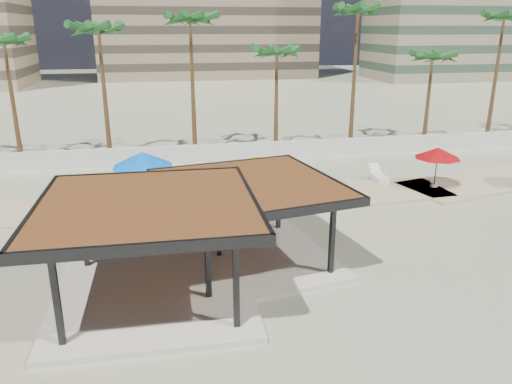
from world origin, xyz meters
TOP-DOWN VIEW (x-y plane):
  - ground at (0.00, 0.00)m, footprint 200.00×200.00m
  - promenade at (2.00, 7.67)m, footprint 44.45×7.97m
  - boundary_wall at (0.00, 16.00)m, footprint 56.00×0.30m
  - pavilion_central at (-2.35, 0.33)m, footprint 7.58×7.58m
  - pavilion_west at (-6.03, -1.77)m, footprint 7.07×7.07m
  - umbrella_b at (-0.67, 7.54)m, footprint 2.98×2.98m
  - umbrella_c at (9.65, 7.31)m, footprint 2.72×2.72m
  - umbrella_f at (-6.42, 7.39)m, footprint 4.02×4.02m
  - lounger_a at (-6.80, 8.50)m, footprint 1.38×1.95m
  - lounger_b at (2.15, 6.38)m, footprint 1.47×2.55m
  - lounger_c at (7.09, 9.14)m, footprint 0.78×2.07m
  - palm_b at (-15.00, 18.70)m, footprint 3.00×3.00m
  - palm_c at (-9.00, 18.10)m, footprint 3.00×3.00m
  - palm_d at (-3.00, 18.90)m, footprint 3.00×3.00m
  - palm_e at (3.00, 18.40)m, footprint 3.00×3.00m
  - palm_f at (9.00, 18.60)m, footprint 3.00×3.00m
  - palm_g at (15.00, 18.20)m, footprint 3.00×3.00m
  - palm_h at (21.00, 18.80)m, footprint 3.00×3.00m

SIDE VIEW (x-z plane):
  - ground at x=0.00m, z-range 0.00..0.00m
  - promenade at x=2.00m, z-range -0.06..0.18m
  - lounger_a at x=-6.80m, z-range 0.00..0.71m
  - lounger_c at x=7.09m, z-range -0.02..0.75m
  - lounger_b at x=2.15m, z-range -0.06..0.86m
  - boundary_wall at x=0.00m, z-range 0.00..1.20m
  - pavilion_central at x=-2.35m, z-range 0.32..3.60m
  - pavilion_west at x=-6.03m, z-range 0.34..3.87m
  - umbrella_b at x=-0.67m, z-range 0.99..3.23m
  - umbrella_c at x=9.65m, z-range 1.00..3.27m
  - umbrella_f at x=-6.42m, z-range 1.17..3.92m
  - palm_g at x=15.00m, z-range 2.72..10.28m
  - palm_e at x=3.00m, z-range 2.91..10.89m
  - palm_b at x=-15.00m, z-range 3.28..12.12m
  - palm_c at x=-9.00m, z-range 3.59..13.11m
  - palm_d at x=-3.00m, z-range 3.87..14.05m
  - palm_h at x=21.00m, z-range 3.98..14.40m
  - palm_f at x=9.00m, z-range 4.13..14.92m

